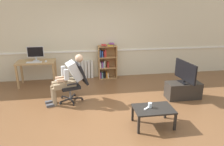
# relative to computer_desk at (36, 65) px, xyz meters

# --- Properties ---
(ground_plane) EXTENTS (18.00, 18.00, 0.00)m
(ground_plane) POSITION_rel_computer_desk_xyz_m (1.98, -2.15, -0.64)
(ground_plane) COLOR brown
(back_wall) EXTENTS (12.00, 0.13, 2.70)m
(back_wall) POSITION_rel_computer_desk_xyz_m (1.98, 0.50, 0.71)
(back_wall) COLOR beige
(back_wall) RESTS_ON ground_plane
(computer_desk) EXTENTS (1.13, 0.60, 0.76)m
(computer_desk) POSITION_rel_computer_desk_xyz_m (0.00, 0.00, 0.00)
(computer_desk) COLOR tan
(computer_desk) RESTS_ON ground_plane
(imac_monitor) EXTENTS (0.49, 0.14, 0.44)m
(imac_monitor) POSITION_rel_computer_desk_xyz_m (0.00, 0.08, 0.37)
(imac_monitor) COLOR silver
(imac_monitor) RESTS_ON computer_desk
(keyboard) EXTENTS (0.44, 0.12, 0.02)m
(keyboard) POSITION_rel_computer_desk_xyz_m (-0.02, -0.14, 0.13)
(keyboard) COLOR white
(keyboard) RESTS_ON computer_desk
(computer_mouse) EXTENTS (0.06, 0.10, 0.03)m
(computer_mouse) POSITION_rel_computer_desk_xyz_m (0.31, -0.12, 0.14)
(computer_mouse) COLOR white
(computer_mouse) RESTS_ON computer_desk
(bookshelf) EXTENTS (0.61, 0.29, 1.19)m
(bookshelf) POSITION_rel_computer_desk_xyz_m (2.18, 0.29, -0.08)
(bookshelf) COLOR #AD7F4C
(bookshelf) RESTS_ON ground_plane
(radiator) EXTENTS (0.71, 0.08, 0.60)m
(radiator) POSITION_rel_computer_desk_xyz_m (1.39, 0.39, -0.33)
(radiator) COLOR white
(radiator) RESTS_ON ground_plane
(office_chair) EXTENTS (0.78, 0.65, 0.98)m
(office_chair) POSITION_rel_computer_desk_xyz_m (1.17, -1.28, -0.11)
(office_chair) COLOR black
(office_chair) RESTS_ON ground_plane
(person_seated) EXTENTS (1.02, 0.57, 1.21)m
(person_seated) POSITION_rel_computer_desk_xyz_m (1.01, -1.33, 0.01)
(person_seated) COLOR #937F60
(person_seated) RESTS_ON ground_plane
(tv_stand) EXTENTS (0.90, 0.42, 0.44)m
(tv_stand) POSITION_rel_computer_desk_xyz_m (4.00, -1.59, -0.42)
(tv_stand) COLOR #2D2823
(tv_stand) RESTS_ON ground_plane
(tv_screen) EXTENTS (0.24, 0.87, 0.57)m
(tv_screen) POSITION_rel_computer_desk_xyz_m (4.00, -1.59, 0.10)
(tv_screen) COLOR black
(tv_screen) RESTS_ON tv_stand
(coffee_table) EXTENTS (0.80, 0.53, 0.39)m
(coffee_table) POSITION_rel_computer_desk_xyz_m (2.75, -2.75, -0.29)
(coffee_table) COLOR black
(coffee_table) RESTS_ON ground_plane
(drinking_glass) EXTENTS (0.08, 0.08, 0.11)m
(drinking_glass) POSITION_rel_computer_desk_xyz_m (2.69, -2.72, -0.19)
(drinking_glass) COLOR silver
(drinking_glass) RESTS_ON coffee_table
(spare_remote) EXTENTS (0.14, 0.12, 0.02)m
(spare_remote) POSITION_rel_computer_desk_xyz_m (2.61, -2.75, -0.23)
(spare_remote) COLOR white
(spare_remote) RESTS_ON coffee_table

